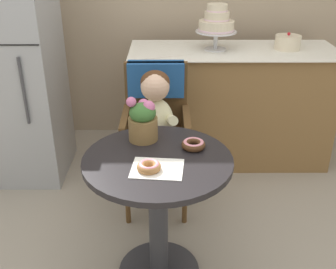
# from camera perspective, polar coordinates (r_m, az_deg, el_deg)

# --- Properties ---
(cafe_table) EXTENTS (0.72, 0.72, 0.72)m
(cafe_table) POSITION_cam_1_polar(r_m,az_deg,el_deg) (2.04, -1.39, -8.47)
(cafe_table) COLOR black
(cafe_table) RESTS_ON ground
(wicker_chair) EXTENTS (0.42, 0.45, 0.95)m
(wicker_chair) POSITION_cam_1_polar(r_m,az_deg,el_deg) (2.60, -1.69, 2.89)
(wicker_chair) COLOR brown
(wicker_chair) RESTS_ON ground
(seated_child) EXTENTS (0.27, 0.32, 0.73)m
(seated_child) POSITION_cam_1_polar(r_m,az_deg,el_deg) (2.44, -1.78, 2.25)
(seated_child) COLOR beige
(seated_child) RESTS_ON ground
(paper_napkin) EXTENTS (0.25, 0.21, 0.00)m
(paper_napkin) POSITION_cam_1_polar(r_m,az_deg,el_deg) (1.85, -1.51, -4.79)
(paper_napkin) COLOR white
(paper_napkin) RESTS_ON cafe_table
(donut_front) EXTENTS (0.12, 0.12, 0.04)m
(donut_front) POSITION_cam_1_polar(r_m,az_deg,el_deg) (2.01, 3.59, -1.36)
(donut_front) COLOR #4C2D19
(donut_front) RESTS_ON cafe_table
(donut_mid) EXTENTS (0.11, 0.11, 0.04)m
(donut_mid) POSITION_cam_1_polar(r_m,az_deg,el_deg) (1.83, -2.69, -4.47)
(donut_mid) COLOR #AD7542
(donut_mid) RESTS_ON cafe_table
(flower_vase) EXTENTS (0.16, 0.15, 0.23)m
(flower_vase) POSITION_cam_1_polar(r_m,az_deg,el_deg) (2.06, -3.53, 2.04)
(flower_vase) COLOR brown
(flower_vase) RESTS_ON cafe_table
(display_counter) EXTENTS (1.56, 0.62, 0.90)m
(display_counter) POSITION_cam_1_polar(r_m,az_deg,el_deg) (3.26, 8.74, 4.07)
(display_counter) COLOR olive
(display_counter) RESTS_ON ground
(tiered_cake_stand) EXTENTS (0.30, 0.30, 0.33)m
(tiered_cake_stand) POSITION_cam_1_polar(r_m,az_deg,el_deg) (3.06, 6.81, 15.27)
(tiered_cake_stand) COLOR silver
(tiered_cake_stand) RESTS_ON display_counter
(round_layer_cake) EXTENTS (0.19, 0.19, 0.13)m
(round_layer_cake) POSITION_cam_1_polar(r_m,az_deg,el_deg) (3.21, 16.44, 12.29)
(round_layer_cake) COLOR beige
(round_layer_cake) RESTS_ON display_counter
(refrigerator) EXTENTS (0.64, 0.63, 1.70)m
(refrigerator) POSITION_cam_1_polar(r_m,az_deg,el_deg) (3.10, -21.20, 9.15)
(refrigerator) COLOR #9EA0A5
(refrigerator) RESTS_ON ground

